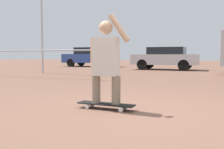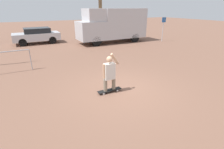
% 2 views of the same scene
% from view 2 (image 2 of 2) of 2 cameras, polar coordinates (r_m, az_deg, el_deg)
% --- Properties ---
extents(ground_plane, '(80.00, 80.00, 0.00)m').
position_cam_2_polar(ground_plane, '(6.93, 3.08, -4.88)').
color(ground_plane, brown).
extents(skateboard, '(0.95, 0.23, 0.09)m').
position_cam_2_polar(skateboard, '(6.68, -0.80, -5.16)').
color(skateboard, black).
rests_on(skateboard, ground_plane).
extents(person_skateboarder, '(0.67, 0.22, 1.42)m').
position_cam_2_polar(person_skateboarder, '(6.39, -0.84, 0.80)').
color(person_skateboarder, gray).
rests_on(person_skateboarder, skateboard).
extents(camper_van, '(6.21, 2.08, 2.94)m').
position_cam_2_polar(camper_van, '(16.29, 0.35, 16.09)').
color(camper_van, black).
rests_on(camper_van, ground_plane).
extents(parked_car_silver, '(3.85, 1.77, 1.36)m').
position_cam_2_polar(parked_car_silver, '(17.13, -23.38, 11.71)').
color(parked_car_silver, black).
rests_on(parked_car_silver, ground_plane).
extents(street_sign, '(0.44, 0.06, 2.18)m').
position_cam_2_polar(street_sign, '(17.33, 16.39, 14.95)').
color(street_sign, '#B7B7BC').
rests_on(street_sign, ground_plane).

